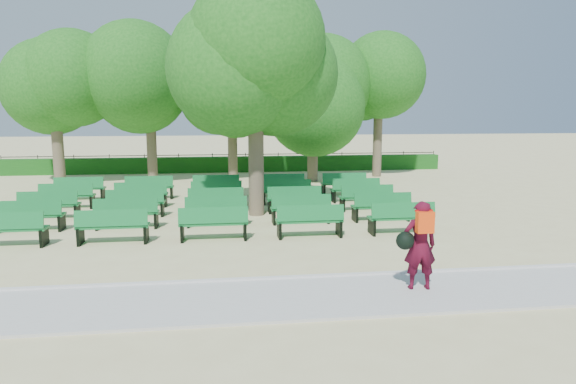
# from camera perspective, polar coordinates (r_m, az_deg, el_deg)

# --- Properties ---
(ground) EXTENTS (120.00, 120.00, 0.00)m
(ground) POSITION_cam_1_polar(r_m,az_deg,el_deg) (17.21, -5.55, -3.21)
(ground) COLOR beige
(paving) EXTENTS (30.00, 2.20, 0.06)m
(paving) POSITION_cam_1_polar(r_m,az_deg,el_deg) (10.10, -3.94, -11.92)
(paving) COLOR beige
(paving) RESTS_ON ground
(curb) EXTENTS (30.00, 0.12, 0.10)m
(curb) POSITION_cam_1_polar(r_m,az_deg,el_deg) (11.17, -4.33, -9.72)
(curb) COLOR silver
(curb) RESTS_ON ground
(hedge) EXTENTS (26.00, 0.70, 0.90)m
(hedge) POSITION_cam_1_polar(r_m,az_deg,el_deg) (30.98, -6.53, 3.07)
(hedge) COLOR #195918
(hedge) RESTS_ON ground
(fence) EXTENTS (26.00, 0.10, 1.02)m
(fence) POSITION_cam_1_polar(r_m,az_deg,el_deg) (31.43, -6.53, 2.33)
(fence) COLOR black
(fence) RESTS_ON ground
(tree_line) EXTENTS (21.80, 6.80, 7.04)m
(tree_line) POSITION_cam_1_polar(r_m,az_deg,el_deg) (27.07, -6.34, 1.26)
(tree_line) COLOR #246D1D
(tree_line) RESTS_ON ground
(bench_array) EXTENTS (1.93, 0.60, 1.22)m
(bench_array) POSITION_cam_1_polar(r_m,az_deg,el_deg) (18.37, -8.05, -2.16)
(bench_array) COLOR #137132
(bench_array) RESTS_ON ground
(tree_among) EXTENTS (5.14, 5.14, 7.40)m
(tree_among) POSITION_cam_1_polar(r_m,az_deg,el_deg) (17.85, -3.67, 13.59)
(tree_among) COLOR brown
(tree_among) RESTS_ON ground
(person) EXTENTS (0.86, 0.53, 1.81)m
(person) POSITION_cam_1_polar(r_m,az_deg,el_deg) (10.66, 14.34, -5.62)
(person) COLOR #4A0A1C
(person) RESTS_ON ground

